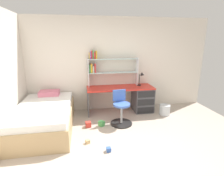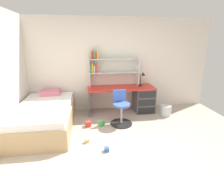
# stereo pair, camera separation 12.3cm
# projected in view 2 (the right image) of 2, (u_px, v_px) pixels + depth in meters

# --- Properties ---
(ground_plane) EXTENTS (5.65, 5.60, 0.02)m
(ground_plane) POSITION_uv_depth(u_px,v_px,m) (132.00, 156.00, 3.04)
(ground_plane) COLOR #B2A393
(room_shell) EXTENTS (5.65, 5.60, 2.58)m
(room_shell) POSITION_uv_depth(u_px,v_px,m) (66.00, 73.00, 3.67)
(room_shell) COLOR silver
(room_shell) RESTS_ON ground_plane
(desk) EXTENTS (1.82, 0.61, 0.72)m
(desk) POSITION_uv_depth(u_px,v_px,m) (138.00, 97.00, 4.91)
(desk) COLOR red
(desk) RESTS_ON ground_plane
(bookshelf_hutch) EXTENTS (1.38, 0.22, 1.00)m
(bookshelf_hutch) POSITION_uv_depth(u_px,v_px,m) (107.00, 66.00, 4.74)
(bookshelf_hutch) COLOR silver
(bookshelf_hutch) RESTS_ON desk
(desk_lamp) EXTENTS (0.20, 0.16, 0.38)m
(desk_lamp) POSITION_uv_depth(u_px,v_px,m) (143.00, 77.00, 4.83)
(desk_lamp) COLOR black
(desk_lamp) RESTS_ON desk
(swivel_chair) EXTENTS (0.52, 0.52, 0.81)m
(swivel_chair) POSITION_uv_depth(u_px,v_px,m) (121.00, 111.00, 4.16)
(swivel_chair) COLOR black
(swivel_chair) RESTS_ON ground_plane
(bed_platform) EXTENTS (1.19, 2.01, 0.69)m
(bed_platform) POSITION_uv_depth(u_px,v_px,m) (45.00, 116.00, 3.97)
(bed_platform) COLOR tan
(bed_platform) RESTS_ON ground_plane
(waste_bin) EXTENTS (0.29, 0.29, 0.28)m
(waste_bin) POSITION_uv_depth(u_px,v_px,m) (166.00, 110.00, 4.68)
(waste_bin) COLOR silver
(waste_bin) RESTS_ON ground_plane
(toy_block_green_0) EXTENTS (0.17, 0.17, 0.12)m
(toy_block_green_0) POSITION_uv_depth(u_px,v_px,m) (101.00, 123.00, 4.11)
(toy_block_green_0) COLOR #479E51
(toy_block_green_0) RESTS_ON ground_plane
(toy_block_blue_1) EXTENTS (0.09, 0.09, 0.08)m
(toy_block_blue_1) POSITION_uv_depth(u_px,v_px,m) (107.00, 149.00, 3.16)
(toy_block_blue_1) COLOR #3860B7
(toy_block_blue_1) RESTS_ON ground_plane
(toy_block_natural_2) EXTENTS (0.10, 0.10, 0.07)m
(toy_block_natural_2) POSITION_uv_depth(u_px,v_px,m) (86.00, 141.00, 3.43)
(toy_block_natural_2) COLOR tan
(toy_block_natural_2) RESTS_ON ground_plane
(toy_block_red_3) EXTENTS (0.13, 0.13, 0.12)m
(toy_block_red_3) POSITION_uv_depth(u_px,v_px,m) (88.00, 124.00, 4.08)
(toy_block_red_3) COLOR red
(toy_block_red_3) RESTS_ON ground_plane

